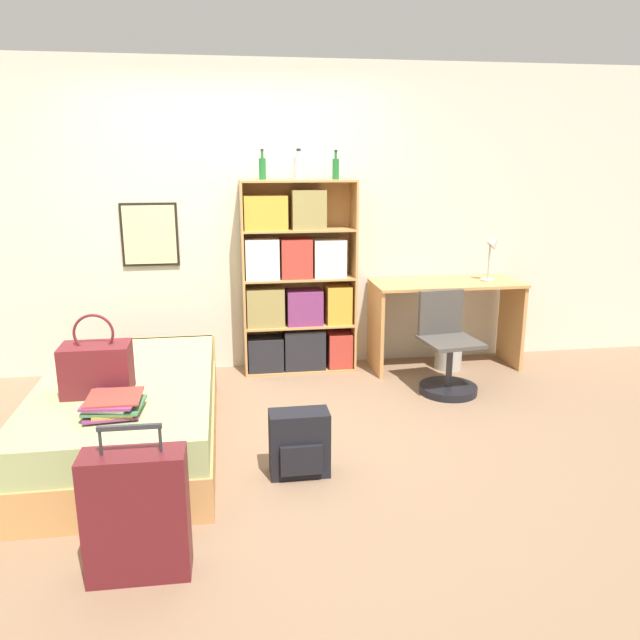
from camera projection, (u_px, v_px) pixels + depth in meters
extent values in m
plane|color=#84664C|center=(250.00, 439.00, 4.16)|extent=(14.00, 14.00, 0.00)
cube|color=beige|center=(237.00, 220.00, 5.30)|extent=(10.00, 0.06, 2.60)
cube|color=black|center=(150.00, 235.00, 5.18)|extent=(0.46, 0.02, 0.52)
cube|color=beige|center=(150.00, 235.00, 5.17)|extent=(0.42, 0.01, 0.48)
cube|color=tan|center=(129.00, 429.00, 4.02)|extent=(1.09, 1.94, 0.25)
cube|color=#9EAD70|center=(126.00, 395.00, 3.96)|extent=(1.06, 1.91, 0.21)
cube|color=tan|center=(145.00, 366.00, 4.90)|extent=(1.09, 0.04, 0.46)
cube|color=maroon|center=(97.00, 369.00, 3.68)|extent=(0.40, 0.24, 0.30)
torus|color=maroon|center=(93.00, 333.00, 3.62)|extent=(0.23, 0.02, 0.23)
cube|color=#232328|center=(113.00, 412.00, 3.43)|extent=(0.22, 0.28, 0.01)
cube|color=#7A336B|center=(113.00, 410.00, 3.42)|extent=(0.31, 0.34, 0.01)
cube|color=gold|center=(116.00, 408.00, 3.42)|extent=(0.22, 0.29, 0.02)
cube|color=#427A4C|center=(115.00, 406.00, 3.40)|extent=(0.32, 0.30, 0.01)
cube|color=silver|center=(111.00, 402.00, 3.40)|extent=(0.26, 0.31, 0.02)
cube|color=#7A336B|center=(112.00, 399.00, 3.40)|extent=(0.30, 0.35, 0.01)
cube|color=#B2382D|center=(114.00, 397.00, 3.40)|extent=(0.29, 0.28, 0.01)
cube|color=#5B191E|center=(137.00, 515.00, 2.74)|extent=(0.45, 0.19, 0.60)
cylinder|color=#2D2D33|center=(100.00, 442.00, 2.63)|extent=(0.01, 0.01, 0.12)
cylinder|color=#2D2D33|center=(160.00, 439.00, 2.67)|extent=(0.01, 0.01, 0.12)
cube|color=#2D2D33|center=(129.00, 427.00, 2.63)|extent=(0.27, 0.02, 0.02)
cube|color=tan|center=(243.00, 280.00, 5.24)|extent=(0.02, 0.29, 1.64)
cube|color=tan|center=(353.00, 277.00, 5.38)|extent=(0.02, 0.29, 1.64)
cube|color=tan|center=(297.00, 275.00, 5.45)|extent=(0.96, 0.01, 1.64)
cube|color=tan|center=(300.00, 368.00, 5.52)|extent=(0.93, 0.29, 0.02)
cube|color=tan|center=(299.00, 324.00, 5.42)|extent=(0.93, 0.29, 0.02)
cube|color=tan|center=(299.00, 278.00, 5.31)|extent=(0.93, 0.29, 0.02)
cube|color=tan|center=(299.00, 230.00, 5.21)|extent=(0.93, 0.29, 0.02)
cube|color=tan|center=(298.00, 181.00, 5.11)|extent=(0.93, 0.29, 0.02)
cube|color=#232328|center=(265.00, 354.00, 5.42)|extent=(0.30, 0.22, 0.29)
cube|color=#232328|center=(304.00, 349.00, 5.46)|extent=(0.35, 0.22, 0.35)
cube|color=#B2382D|center=(339.00, 349.00, 5.52)|extent=(0.21, 0.22, 0.31)
cube|color=#99894C|center=(265.00, 307.00, 5.32)|extent=(0.32, 0.22, 0.33)
cube|color=#7A336B|center=(304.00, 307.00, 5.37)|extent=(0.30, 0.22, 0.30)
cube|color=gold|center=(338.00, 304.00, 5.41)|extent=(0.21, 0.22, 0.33)
cube|color=silver|center=(262.00, 259.00, 5.21)|extent=(0.28, 0.22, 0.34)
cube|color=#B2382D|center=(296.00, 258.00, 5.25)|extent=(0.26, 0.22, 0.33)
cube|color=silver|center=(329.00, 258.00, 5.29)|extent=(0.27, 0.22, 0.32)
cube|color=gold|center=(265.00, 213.00, 5.12)|extent=(0.35, 0.22, 0.28)
cube|color=#99894C|center=(308.00, 209.00, 5.16)|extent=(0.28, 0.22, 0.32)
cylinder|color=#1E6B2D|center=(262.00, 169.00, 5.06)|extent=(0.06, 0.06, 0.17)
cylinder|color=#1E6B2D|center=(262.00, 155.00, 5.03)|extent=(0.02, 0.02, 0.05)
cylinder|color=#232328|center=(262.00, 150.00, 5.03)|extent=(0.03, 0.03, 0.02)
cylinder|color=#B7BCC1|center=(299.00, 169.00, 5.10)|extent=(0.08, 0.08, 0.17)
cylinder|color=#B7BCC1|center=(299.00, 154.00, 5.07)|extent=(0.03, 0.03, 0.05)
cylinder|color=#232328|center=(299.00, 150.00, 5.06)|extent=(0.04, 0.04, 0.02)
cylinder|color=#1E6B2D|center=(336.00, 169.00, 5.10)|extent=(0.06, 0.06, 0.17)
cylinder|color=#1E6B2D|center=(336.00, 155.00, 5.08)|extent=(0.02, 0.02, 0.05)
cylinder|color=#232328|center=(336.00, 151.00, 5.07)|extent=(0.03, 0.03, 0.02)
cube|color=tan|center=(447.00, 283.00, 5.41)|extent=(1.29, 0.53, 0.02)
cube|color=tan|center=(376.00, 329.00, 5.41)|extent=(0.03, 0.49, 0.75)
cube|color=tan|center=(511.00, 323.00, 5.60)|extent=(0.03, 0.49, 0.75)
cylinder|color=#ADA89E|center=(488.00, 280.00, 5.44)|extent=(0.13, 0.13, 0.02)
cylinder|color=#ADA89E|center=(489.00, 262.00, 5.40)|extent=(0.02, 0.02, 0.31)
cone|color=#ADA89E|center=(494.00, 241.00, 5.36)|extent=(0.15, 0.11, 0.15)
cylinder|color=black|center=(448.00, 389.00, 4.97)|extent=(0.46, 0.46, 0.06)
cylinder|color=#333338|center=(449.00, 368.00, 4.92)|extent=(0.05, 0.05, 0.41)
cube|color=#47423D|center=(451.00, 342.00, 4.87)|extent=(0.46, 0.46, 0.03)
cube|color=#47423D|center=(441.00, 312.00, 5.00)|extent=(0.38, 0.09, 0.36)
cube|color=black|center=(299.00, 443.00, 3.66)|extent=(0.35, 0.18, 0.39)
cube|color=black|center=(302.00, 460.00, 3.57)|extent=(0.24, 0.03, 0.18)
cylinder|color=#B7B2A8|center=(448.00, 354.00, 5.52)|extent=(0.24, 0.24, 0.27)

